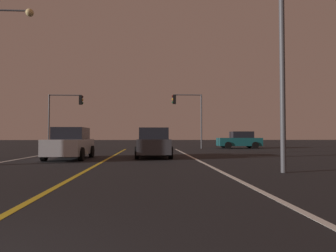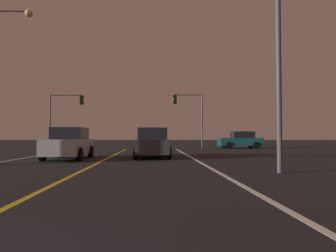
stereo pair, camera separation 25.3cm
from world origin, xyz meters
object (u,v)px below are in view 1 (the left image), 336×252
Objects in this scene: traffic_light_near_right at (187,108)px; car_lead_same_lane at (154,143)px; car_crossing_side at (240,140)px; traffic_light_near_left at (66,108)px; street_lamp_right_near at (265,24)px; car_oncoming at (70,144)px.

car_lead_same_lane is at bearing 74.29° from traffic_light_near_right.
car_crossing_side is 0.81× the size of traffic_light_near_right.
traffic_light_near_right is 1.02× the size of traffic_light_near_left.
traffic_light_near_left is at bearing -59.19° from street_lamp_right_near.
street_lamp_right_near is (-5.18, -20.68, 4.24)m from car_crossing_side.
traffic_light_near_right reaches higher than car_oncoming.
car_oncoming is 4.59m from car_lead_same_lane.
traffic_light_near_right is (7.95, 13.31, 3.14)m from car_oncoming.
street_lamp_right_near reaches higher than traffic_light_near_right.
car_crossing_side is 0.54× the size of street_lamp_right_near.
street_lamp_right_near is at bearing 50.57° from car_oncoming.
street_lamp_right_near is (3.68, -7.71, 4.24)m from car_lead_same_lane.
car_oncoming is 15.82m from traffic_light_near_right.
traffic_light_near_right is at bearing -0.00° from traffic_light_near_left.
car_lead_same_lane is 0.81× the size of traffic_light_near_right.
traffic_light_near_left is (-17.12, -0.66, 3.08)m from car_crossing_side.
car_oncoming is 0.82× the size of traffic_light_near_left.
car_crossing_side is 1.00× the size of car_lead_same_lane.
car_lead_same_lane is at bearing 102.51° from car_oncoming.
traffic_light_near_right is at bearing 149.16° from car_oncoming.
street_lamp_right_near reaches higher than car_crossing_side.
traffic_light_near_right is 11.72m from traffic_light_near_left.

